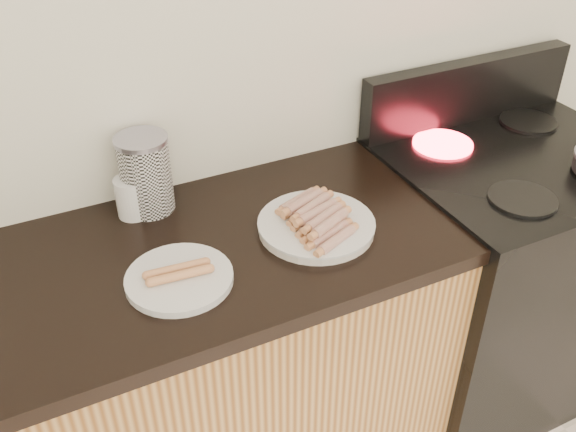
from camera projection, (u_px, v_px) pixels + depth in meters
name	position (u px, v px, depth m)	size (l,w,h in m)	color
wall_back	(230.00, 33.00, 1.61)	(4.00, 0.04, 2.60)	silver
stove	(497.00, 277.00, 2.14)	(0.76, 0.65, 0.91)	black
stove_panel	(468.00, 91.00, 2.03)	(0.76, 0.06, 0.20)	black
burner_near_left	(523.00, 199.00, 1.69)	(0.18, 0.18, 0.01)	black
burner_far_left	(443.00, 144.00, 1.94)	(0.18, 0.18, 0.01)	#FF1E2D
burner_far_right	(528.00, 122.00, 2.06)	(0.18, 0.18, 0.01)	black
main_plate	(316.00, 227.00, 1.59)	(0.29, 0.29, 0.02)	silver
side_plate	(179.00, 278.00, 1.43)	(0.24, 0.24, 0.02)	white
hotdog_pile	(317.00, 217.00, 1.58)	(0.12, 0.25, 0.05)	maroon
plain_sausages	(178.00, 272.00, 1.42)	(0.14, 0.06, 0.02)	#C76D2E
canister	(146.00, 174.00, 1.62)	(0.13, 0.13, 0.21)	white
mug	(132.00, 197.00, 1.63)	(0.08, 0.08, 0.10)	silver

